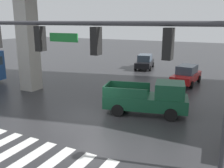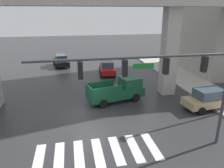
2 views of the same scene
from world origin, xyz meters
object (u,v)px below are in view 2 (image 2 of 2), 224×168
at_px(pickup_truck, 119,90).
at_px(traffic_signal_mast, 168,74).
at_px(sedan_black, 61,61).
at_px(sedan_tan, 209,99).
at_px(sedan_red, 107,68).

bearing_deg(pickup_truck, traffic_signal_mast, -83.60).
bearing_deg(traffic_signal_mast, pickup_truck, 96.40).
bearing_deg(pickup_truck, sedan_black, 111.04).
relative_size(sedan_black, traffic_signal_mast, 0.42).
distance_m(pickup_truck, sedan_tan, 7.68).
height_order(sedan_black, sedan_red, same).
bearing_deg(sedan_red, sedan_tan, -61.50).
bearing_deg(pickup_truck, sedan_tan, -23.88).
bearing_deg(sedan_tan, pickup_truck, 156.12).
relative_size(sedan_red, sedan_tan, 1.00).
bearing_deg(sedan_red, pickup_truck, -93.09).
distance_m(pickup_truck, sedan_red, 8.95).
relative_size(sedan_black, sedan_red, 1.03).
bearing_deg(sedan_red, sedan_black, 137.75).
xyz_separation_m(sedan_black, sedan_tan, (12.56, -17.51, 0.00)).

